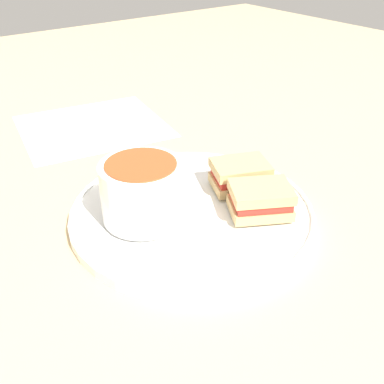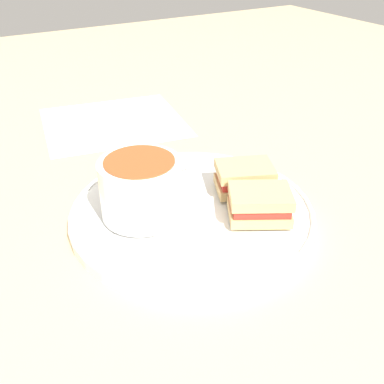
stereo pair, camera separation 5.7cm
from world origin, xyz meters
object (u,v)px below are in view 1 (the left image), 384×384
Objects in this scene: sandwich_half_near at (261,200)px; sandwich_half_far at (238,174)px; spoon at (123,188)px; soup_bowl at (142,191)px.

sandwich_half_near is 0.07m from sandwich_half_far.
spoon is 1.35× the size of sandwich_half_near.
soup_bowl is 1.09× the size of sandwich_half_near.
soup_bowl is 0.08m from spoon.
soup_bowl reaches higher than sandwich_half_near.
sandwich_half_near reaches higher than spoon.
sandwich_half_near and sandwich_half_far have the same top height.
sandwich_half_far is (0.01, 0.14, -0.02)m from soup_bowl.
soup_bowl is 0.81× the size of spoon.
sandwich_half_far is (-0.07, 0.02, 0.00)m from sandwich_half_near.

